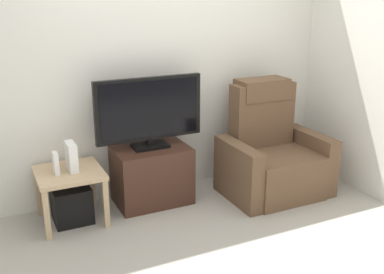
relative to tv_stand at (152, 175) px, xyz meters
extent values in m
plane|color=#9E998E|center=(0.09, -0.84, -0.27)|extent=(6.40, 6.40, 0.00)
cube|color=silver|center=(0.09, 0.29, 1.03)|extent=(6.40, 0.06, 2.60)
cube|color=#3D2319|center=(0.00, 0.00, 0.00)|extent=(0.68, 0.46, 0.53)
cube|color=black|center=(0.00, -0.22, 0.10)|extent=(0.62, 0.02, 0.02)
cube|color=black|center=(0.00, -0.17, 0.14)|extent=(0.34, 0.11, 0.04)
cube|color=black|center=(0.00, 0.02, 0.28)|extent=(0.32, 0.20, 0.03)
cube|color=black|center=(0.00, 0.02, 0.32)|extent=(0.06, 0.04, 0.05)
cube|color=black|center=(0.00, 0.02, 0.63)|extent=(0.99, 0.05, 0.56)
cube|color=black|center=(0.00, 0.00, 0.63)|extent=(0.91, 0.01, 0.51)
cube|color=brown|center=(1.14, -0.34, -0.06)|extent=(0.70, 0.72, 0.42)
cube|color=brown|center=(1.14, -0.07, 0.46)|extent=(0.64, 0.20, 0.62)
cube|color=brown|center=(1.14, -0.05, 0.71)|extent=(0.50, 0.26, 0.20)
cube|color=brown|center=(0.72, -0.34, 0.01)|extent=(0.14, 0.68, 0.56)
cube|color=brown|center=(1.56, -0.34, 0.01)|extent=(0.14, 0.68, 0.56)
cube|color=tan|center=(-0.75, -0.05, 0.17)|extent=(0.54, 0.54, 0.04)
cube|color=tan|center=(-0.99, -0.29, -0.06)|extent=(0.04, 0.04, 0.42)
cube|color=tan|center=(-0.52, -0.29, -0.06)|extent=(0.04, 0.04, 0.42)
cube|color=tan|center=(-0.99, 0.19, -0.06)|extent=(0.04, 0.04, 0.42)
cube|color=tan|center=(-0.52, 0.19, -0.06)|extent=(0.04, 0.04, 0.42)
cube|color=black|center=(-0.75, -0.05, -0.11)|extent=(0.31, 0.31, 0.31)
cube|color=white|center=(-0.85, -0.07, 0.28)|extent=(0.04, 0.10, 0.19)
cube|color=white|center=(-0.72, -0.04, 0.31)|extent=(0.07, 0.20, 0.24)
camera|label=1|loc=(-1.36, -3.70, 1.64)|focal=43.00mm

